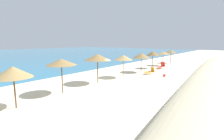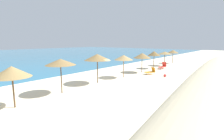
{
  "view_description": "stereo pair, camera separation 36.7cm",
  "coord_description": "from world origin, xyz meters",
  "views": [
    {
      "loc": [
        -13.98,
        -9.73,
        4.23
      ],
      "look_at": [
        0.62,
        1.41,
        1.17
      ],
      "focal_mm": 27.75,
      "sensor_mm": 36.0,
      "label": 1
    },
    {
      "loc": [
        -13.75,
        -10.02,
        4.23
      ],
      "look_at": [
        0.62,
        1.41,
        1.17
      ],
      "focal_mm": 27.75,
      "sensor_mm": 36.0,
      "label": 2
    }
  ],
  "objects": [
    {
      "name": "beach_umbrella_6",
      "position": [
        7.2,
        1.39,
        2.3
      ],
      "size": [
        2.4,
        2.4,
        2.65
      ],
      "color": "brown",
      "rests_on": "ground_plane"
    },
    {
      "name": "beach_umbrella_7",
      "position": [
        11.48,
        1.65,
        2.35
      ],
      "size": [
        1.98,
        1.98,
        2.71
      ],
      "color": "brown",
      "rests_on": "ground_plane"
    },
    {
      "name": "beach_ball",
      "position": [
        6.11,
        -2.34,
        0.18
      ],
      "size": [
        0.35,
        0.35,
        0.35
      ],
      "primitive_type": "sphere",
      "color": "red",
      "rests_on": "ground_plane"
    },
    {
      "name": "dune_ridge",
      "position": [
        -1.7,
        -8.63,
        1.08
      ],
      "size": [
        55.81,
        9.72,
        2.16
      ],
      "primitive_type": "ellipsoid",
      "rotation": [
        0.0,
        0.0,
        0.1
      ],
      "color": "beige",
      "rests_on": "ground_plane"
    },
    {
      "name": "ground_plane",
      "position": [
        0.0,
        0.0,
        0.0
      ],
      "size": [
        160.0,
        160.0,
        0.0
      ],
      "primitive_type": "plane",
      "color": "beige"
    },
    {
      "name": "beach_umbrella_5",
      "position": [
        2.82,
        1.43,
        2.36
      ],
      "size": [
        2.21,
        2.21,
        2.65
      ],
      "color": "brown",
      "rests_on": "ground_plane"
    },
    {
      "name": "beach_umbrella_3",
      "position": [
        -5.5,
        1.85,
        2.58
      ],
      "size": [
        2.45,
        2.45,
        2.84
      ],
      "color": "brown",
      "rests_on": "ground_plane"
    },
    {
      "name": "lounge_chair_1",
      "position": [
        6.64,
        -0.21,
        0.37
      ],
      "size": [
        1.45,
        1.22,
        0.9
      ],
      "rotation": [
        0.0,
        0.0,
        1.05
      ],
      "color": "orange",
      "rests_on": "ground_plane"
    },
    {
      "name": "beach_umbrella_9",
      "position": [
        19.88,
        1.63,
        2.26
      ],
      "size": [
        2.16,
        2.16,
        2.57
      ],
      "color": "brown",
      "rests_on": "ground_plane"
    },
    {
      "name": "beach_umbrella_2",
      "position": [
        -9.32,
        1.54,
        2.35
      ],
      "size": [
        2.35,
        2.35,
        2.7
      ],
      "color": "brown",
      "rests_on": "ground_plane"
    },
    {
      "name": "beach_umbrella_4",
      "position": [
        -1.13,
        1.9,
        2.65
      ],
      "size": [
        2.65,
        2.65,
        2.98
      ],
      "color": "brown",
      "rests_on": "ground_plane"
    },
    {
      "name": "lounge_chair_2",
      "position": [
        11.99,
        0.37,
        0.41
      ],
      "size": [
        1.69,
        0.75,
        1.04
      ],
      "rotation": [
        0.0,
        0.0,
        1.51
      ],
      "color": "red",
      "rests_on": "ground_plane"
    },
    {
      "name": "beach_umbrella_8",
      "position": [
        15.59,
        1.54,
        2.22
      ],
      "size": [
        2.32,
        2.32,
        2.45
      ],
      "color": "brown",
      "rests_on": "ground_plane"
    }
  ]
}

